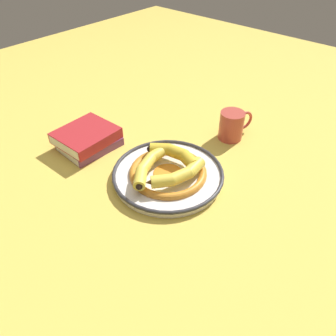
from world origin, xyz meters
The scene contains 7 objects.
ground_plane centered at (0.00, 0.00, 0.00)m, with size 2.80×2.80×0.00m, color gold.
decorative_bowl centered at (-0.01, 0.03, 0.02)m, with size 0.32×0.32×0.03m.
banana_a centered at (0.04, 0.05, 0.05)m, with size 0.08×0.18×0.04m.
banana_b centered at (-0.04, 0.08, 0.05)m, with size 0.20×0.09×0.03m.
banana_c centered at (-0.03, -0.02, 0.05)m, with size 0.18×0.09×0.03m.
book_stack centered at (-0.07, 0.33, 0.03)m, with size 0.18×0.16×0.06m.
coffee_mug centered at (0.29, 0.01, 0.05)m, with size 0.13×0.08×0.10m.
Camera 1 is at (-0.54, -0.44, 0.63)m, focal length 35.00 mm.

